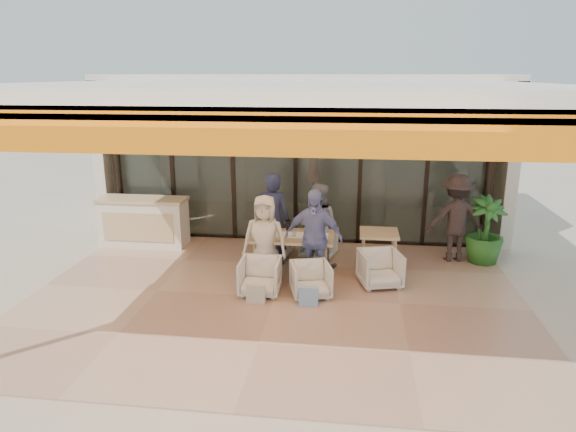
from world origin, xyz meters
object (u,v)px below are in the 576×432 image
(dining_table, at_px, (292,238))
(side_chair, at_px, (380,267))
(diner_periwinkle, at_px, (314,238))
(diner_navy, at_px, (273,220))
(standing_woman, at_px, (456,219))
(diner_grey, at_px, (317,226))
(chair_near_right, at_px, (311,279))
(chair_far_left, at_px, (277,241))
(host_counter, at_px, (144,222))
(diner_cream, at_px, (265,240))
(potted_palm, at_px, (485,231))
(chair_far_right, at_px, (319,242))
(side_table, at_px, (379,237))
(chair_near_left, at_px, (260,275))

(dining_table, bearing_deg, side_chair, -13.35)
(diner_periwinkle, distance_m, side_chair, 1.25)
(diner_navy, xyz_separation_m, standing_woman, (3.45, 0.61, -0.03))
(dining_table, distance_m, diner_navy, 0.64)
(diner_navy, distance_m, diner_grey, 0.84)
(chair_near_right, height_order, diner_grey, diner_grey)
(chair_far_left, bearing_deg, side_chair, 157.18)
(host_counter, distance_m, diner_periwinkle, 4.08)
(diner_cream, xyz_separation_m, side_chair, (1.98, 0.08, -0.44))
(diner_navy, relative_size, side_chair, 2.59)
(side_chair, bearing_deg, potted_palm, 19.20)
(diner_cream, bearing_deg, side_chair, 4.91)
(chair_far_right, xyz_separation_m, diner_grey, (0.00, -0.50, 0.48))
(diner_cream, relative_size, diner_periwinkle, 0.92)
(chair_far_right, xyz_separation_m, side_table, (1.14, -0.57, 0.31))
(dining_table, xyz_separation_m, chair_far_left, (-0.41, 0.94, -0.39))
(host_counter, xyz_separation_m, diner_grey, (3.71, -0.75, 0.27))
(host_counter, relative_size, diner_navy, 1.04)
(standing_woman, bearing_deg, dining_table, 10.58)
(chair_far_left, xyz_separation_m, diner_navy, (0.00, -0.50, 0.59))
(diner_grey, height_order, side_table, diner_grey)
(chair_far_left, relative_size, potted_palm, 0.45)
(potted_palm, bearing_deg, side_table, -162.61)
(host_counter, relative_size, chair_near_left, 2.75)
(diner_navy, distance_m, side_chair, 2.21)
(chair_far_right, bearing_deg, standing_woman, -162.47)
(diner_periwinkle, bearing_deg, diner_cream, -172.12)
(dining_table, relative_size, diner_navy, 0.84)
(host_counter, distance_m, chair_near_right, 4.30)
(diner_cream, height_order, diner_periwinkle, diner_periwinkle)
(diner_periwinkle, bearing_deg, chair_near_left, -141.36)
(side_chair, bearing_deg, diner_grey, 129.23)
(host_counter, height_order, chair_far_left, host_counter)
(diner_grey, xyz_separation_m, standing_woman, (2.61, 0.61, 0.06))
(potted_palm, bearing_deg, diner_navy, -171.94)
(chair_far_right, height_order, side_chair, side_chair)
(chair_near_left, xyz_separation_m, standing_woman, (3.45, 2.01, 0.53))
(chair_near_right, height_order, side_table, side_table)
(diner_navy, xyz_separation_m, side_chair, (1.98, -0.82, -0.55))
(chair_far_left, height_order, standing_woman, standing_woman)
(standing_woman, bearing_deg, chair_far_left, -6.74)
(dining_table, xyz_separation_m, side_chair, (1.57, -0.37, -0.34))
(host_counter, distance_m, chair_near_left, 3.60)
(dining_table, height_order, chair_near_left, dining_table)
(chair_near_left, xyz_separation_m, side_table, (1.98, 1.33, 0.30))
(side_chair, bearing_deg, chair_far_left, 131.20)
(chair_far_left, bearing_deg, diner_periwinkle, 131.74)
(chair_far_right, bearing_deg, chair_near_right, 105.14)
(diner_navy, bearing_deg, diner_grey, -177.17)
(dining_table, bearing_deg, diner_navy, 133.02)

